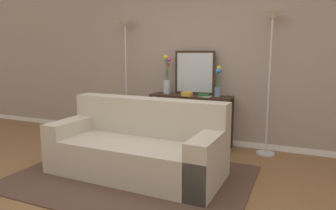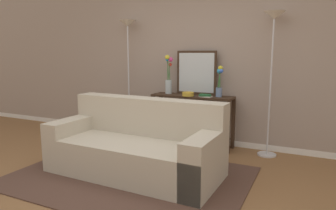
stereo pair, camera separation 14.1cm
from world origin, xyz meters
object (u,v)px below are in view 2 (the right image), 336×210
object	(u,v)px
floor_lamp_right	(273,44)
book_row_under_console	(174,139)
book_stack	(205,96)
couch	(136,148)
vase_tall_flowers	(169,77)
wall_mirror	(196,73)
floor_lamp_left	(128,46)
fruit_bowl	(188,94)
console_table	(192,111)
vase_short_flowers	(219,82)

from	to	relation	value
floor_lamp_right	book_row_under_console	bearing A→B (deg)	-179.26
book_stack	book_row_under_console	xyz separation A→B (m)	(-0.56, 0.10, -0.76)
couch	vase_tall_flowers	size ratio (longest dim) A/B	3.39
wall_mirror	vase_tall_flowers	bearing A→B (deg)	-164.89
floor_lamp_left	wall_mirror	xyz separation A→B (m)	(1.17, 0.12, -0.41)
fruit_bowl	couch	bearing A→B (deg)	-97.62
console_table	vase_short_flowers	world-z (taller)	vase_short_flowers
couch	vase_tall_flowers	distance (m)	1.56
fruit_bowl	vase_short_flowers	bearing A→B (deg)	15.36
console_table	vase_short_flowers	distance (m)	0.63
floor_lamp_left	fruit_bowl	world-z (taller)	floor_lamp_left
console_table	book_stack	world-z (taller)	book_stack
couch	floor_lamp_left	distance (m)	2.06
wall_mirror	vase_tall_flowers	size ratio (longest dim) A/B	1.11
console_table	book_row_under_console	size ratio (longest dim) A/B	3.08
floor_lamp_right	vase_short_flowers	size ratio (longest dim) A/B	4.34
vase_short_flowers	book_stack	size ratio (longest dim) A/B	2.41
wall_mirror	floor_lamp_left	bearing A→B (deg)	-174.30
couch	wall_mirror	distance (m)	1.69
wall_mirror	vase_short_flowers	distance (m)	0.43
floor_lamp_left	vase_tall_flowers	xyz separation A→B (m)	(0.75, 0.00, -0.48)
floor_lamp_left	fruit_bowl	bearing A→B (deg)	-5.88
console_table	vase_tall_flowers	distance (m)	0.66
book_stack	couch	bearing A→B (deg)	-109.70
couch	fruit_bowl	bearing A→B (deg)	82.38
fruit_bowl	floor_lamp_right	bearing A→B (deg)	5.69
fruit_bowl	book_row_under_console	size ratio (longest dim) A/B	0.43
floor_lamp_right	wall_mirror	world-z (taller)	floor_lamp_right
floor_lamp_left	book_row_under_console	xyz separation A→B (m)	(0.84, -0.02, -1.49)
console_table	floor_lamp_right	bearing A→B (deg)	0.95
fruit_bowl	book_row_under_console	xyz separation A→B (m)	(-0.28, 0.10, -0.77)
vase_tall_flowers	floor_lamp_left	bearing A→B (deg)	-179.81
couch	fruit_bowl	xyz separation A→B (m)	(0.16, 1.23, 0.51)
floor_lamp_right	vase_short_flowers	world-z (taller)	floor_lamp_right
vase_tall_flowers	console_table	bearing A→B (deg)	-2.95
vase_short_flowers	fruit_bowl	size ratio (longest dim) A/B	2.55
couch	vase_short_flowers	bearing A→B (deg)	65.73
fruit_bowl	book_stack	bearing A→B (deg)	-0.76
floor_lamp_right	book_row_under_console	distance (m)	2.08
couch	floor_lamp_left	world-z (taller)	floor_lamp_left
book_row_under_console	floor_lamp_right	bearing A→B (deg)	0.74
console_table	wall_mirror	xyz separation A→B (m)	(0.01, 0.14, 0.59)
fruit_bowl	book_stack	xyz separation A→B (m)	(0.27, -0.00, -0.01)
book_stack	book_row_under_console	bearing A→B (deg)	169.73
floor_lamp_left	fruit_bowl	xyz separation A→B (m)	(1.13, -0.12, -0.72)
vase_short_flowers	wall_mirror	bearing A→B (deg)	164.73
wall_mirror	book_row_under_console	bearing A→B (deg)	-157.31
couch	vase_short_flowers	size ratio (longest dim) A/B	4.54
floor_lamp_left	console_table	bearing A→B (deg)	-0.93
console_table	floor_lamp_right	size ratio (longest dim) A/B	0.64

